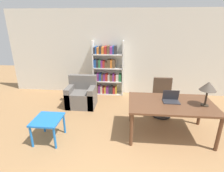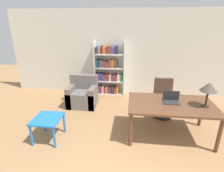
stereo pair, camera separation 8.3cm
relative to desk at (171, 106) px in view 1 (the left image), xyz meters
name	(u,v)px [view 1 (the left image)]	position (x,y,z in m)	size (l,w,h in m)	color
wall_back	(129,53)	(-0.87, 2.34, 0.69)	(8.00, 0.06, 2.70)	silver
desk	(171,106)	(0.00, 0.00, 0.00)	(1.72, 1.03, 0.74)	brown
laptop	(171,99)	(0.00, 0.06, 0.13)	(0.33, 0.22, 0.23)	#2D2D33
table_lamp	(208,87)	(0.63, -0.06, 0.47)	(0.31, 0.31, 0.49)	#2D2319
office_chair	(162,99)	(0.00, 0.89, -0.22)	(0.49, 0.49, 0.96)	black
side_table_blue	(48,122)	(-2.46, -0.43, -0.25)	(0.53, 0.58, 0.49)	blue
armchair	(82,96)	(-2.20, 1.18, -0.36)	(0.80, 0.65, 0.87)	#66605B
bookshelf	(107,71)	(-1.59, 2.15, 0.13)	(0.99, 0.28, 1.77)	white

